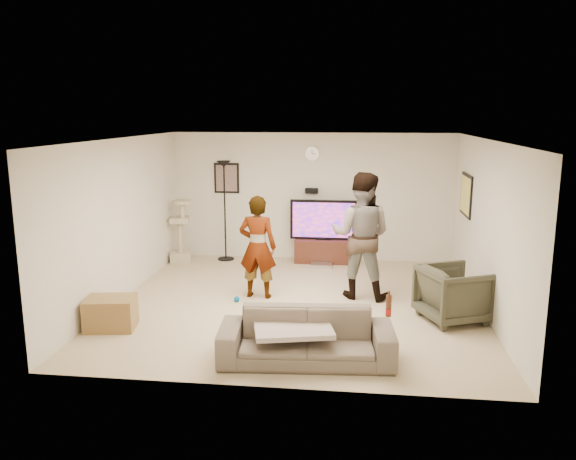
# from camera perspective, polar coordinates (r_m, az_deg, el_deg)

# --- Properties ---
(floor) EXTENTS (5.50, 5.50, 0.02)m
(floor) POSITION_cam_1_polar(r_m,az_deg,el_deg) (8.81, 0.91, -7.42)
(floor) COLOR #C6AE8C
(floor) RESTS_ON ground
(ceiling) EXTENTS (5.50, 5.50, 0.02)m
(ceiling) POSITION_cam_1_polar(r_m,az_deg,el_deg) (8.33, 0.96, 9.19)
(ceiling) COLOR white
(ceiling) RESTS_ON wall_back
(wall_back) EXTENTS (5.50, 0.04, 2.50)m
(wall_back) POSITION_cam_1_polar(r_m,az_deg,el_deg) (11.18, 2.41, 3.35)
(wall_back) COLOR beige
(wall_back) RESTS_ON floor
(wall_front) EXTENTS (5.50, 0.04, 2.50)m
(wall_front) POSITION_cam_1_polar(r_m,az_deg,el_deg) (5.82, -1.89, -4.54)
(wall_front) COLOR beige
(wall_front) RESTS_ON floor
(wall_left) EXTENTS (0.04, 5.50, 2.50)m
(wall_left) POSITION_cam_1_polar(r_m,az_deg,el_deg) (9.17, -16.41, 1.02)
(wall_left) COLOR beige
(wall_left) RESTS_ON floor
(wall_right) EXTENTS (0.04, 5.50, 2.50)m
(wall_right) POSITION_cam_1_polar(r_m,az_deg,el_deg) (8.64, 19.38, 0.19)
(wall_right) COLOR beige
(wall_right) RESTS_ON floor
(wall_clock) EXTENTS (0.26, 0.04, 0.26)m
(wall_clock) POSITION_cam_1_polar(r_m,az_deg,el_deg) (11.06, 2.43, 7.69)
(wall_clock) COLOR white
(wall_clock) RESTS_ON wall_back
(wall_speaker) EXTENTS (0.25, 0.10, 0.10)m
(wall_speaker) POSITION_cam_1_polar(r_m,az_deg,el_deg) (11.10, 2.39, 3.97)
(wall_speaker) COLOR black
(wall_speaker) RESTS_ON wall_back
(picture_back) EXTENTS (0.42, 0.03, 0.52)m
(picture_back) POSITION_cam_1_polar(r_m,az_deg,el_deg) (11.37, -6.19, 5.21)
(picture_back) COLOR #765C56
(picture_back) RESTS_ON wall_back
(picture_right) EXTENTS (0.03, 0.78, 0.62)m
(picture_right) POSITION_cam_1_polar(r_m,az_deg,el_deg) (10.14, 17.47, 3.38)
(picture_right) COLOR #E1D15C
(picture_right) RESTS_ON wall_right
(tv_stand) EXTENTS (1.10, 0.45, 0.46)m
(tv_stand) POSITION_cam_1_polar(r_m,az_deg,el_deg) (11.12, 3.57, -2.07)
(tv_stand) COLOR #401E14
(tv_stand) RESTS_ON floor
(console_box) EXTENTS (0.40, 0.30, 0.07)m
(console_box) POSITION_cam_1_polar(r_m,az_deg,el_deg) (10.79, 3.37, -3.57)
(console_box) COLOR silver
(console_box) RESTS_ON floor
(tv) EXTENTS (1.30, 0.08, 0.77)m
(tv) POSITION_cam_1_polar(r_m,az_deg,el_deg) (10.99, 3.61, 1.04)
(tv) COLOR black
(tv) RESTS_ON tv_stand
(tv_screen) EXTENTS (1.19, 0.01, 0.68)m
(tv_screen) POSITION_cam_1_polar(r_m,az_deg,el_deg) (10.94, 3.60, 1.00)
(tv_screen) COLOR #CD3C4D
(tv_screen) RESTS_ON tv
(floor_lamp) EXTENTS (0.32, 0.32, 1.96)m
(floor_lamp) POSITION_cam_1_polar(r_m,az_deg,el_deg) (11.20, -6.37, 1.91)
(floor_lamp) COLOR black
(floor_lamp) RESTS_ON floor
(cat_tree) EXTENTS (0.48, 0.48, 1.24)m
(cat_tree) POSITION_cam_1_polar(r_m,az_deg,el_deg) (11.23, -10.83, -0.08)
(cat_tree) COLOR tan
(cat_tree) RESTS_ON floor
(person_left) EXTENTS (0.62, 0.44, 1.63)m
(person_left) POSITION_cam_1_polar(r_m,az_deg,el_deg) (8.89, -3.07, -1.71)
(person_left) COLOR gray
(person_left) RESTS_ON floor
(person_right) EXTENTS (1.10, 0.93, 1.99)m
(person_right) POSITION_cam_1_polar(r_m,az_deg,el_deg) (8.92, 7.35, -0.56)
(person_right) COLOR navy
(person_right) RESTS_ON floor
(sofa) EXTENTS (2.10, 0.96, 0.60)m
(sofa) POSITION_cam_1_polar(r_m,az_deg,el_deg) (6.77, 1.86, -10.69)
(sofa) COLOR brown
(sofa) RESTS_ON floor
(throw_blanket) EXTENTS (1.04, 0.89, 0.06)m
(throw_blanket) POSITION_cam_1_polar(r_m,az_deg,el_deg) (6.75, 0.49, -9.82)
(throw_blanket) COLOR beige
(throw_blanket) RESTS_ON sofa
(beer_bottle) EXTENTS (0.06, 0.06, 0.25)m
(beer_bottle) POSITION_cam_1_polar(r_m,az_deg,el_deg) (6.61, 10.09, -7.52)
(beer_bottle) COLOR #582A13
(beer_bottle) RESTS_ON sofa
(armchair) EXTENTS (1.12, 1.10, 0.78)m
(armchair) POSITION_cam_1_polar(r_m,az_deg,el_deg) (8.31, 16.32, -6.19)
(armchair) COLOR #363526
(armchair) RESTS_ON floor
(side_table) EXTENTS (0.72, 0.59, 0.43)m
(side_table) POSITION_cam_1_polar(r_m,az_deg,el_deg) (8.12, -17.40, -7.99)
(side_table) COLOR brown
(side_table) RESTS_ON floor
(toy_ball) EXTENTS (0.09, 0.09, 0.09)m
(toy_ball) POSITION_cam_1_polar(r_m,az_deg,el_deg) (8.88, -5.18, -6.93)
(toy_ball) COLOR #035890
(toy_ball) RESTS_ON floor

